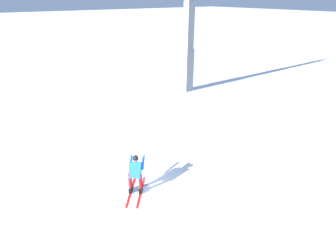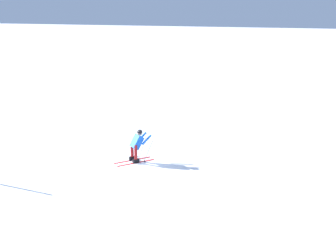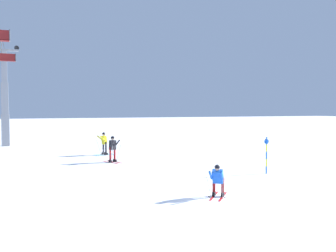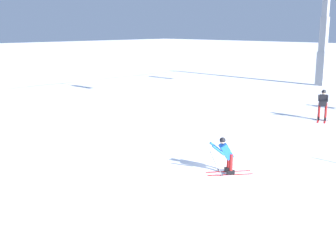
{
  "view_description": "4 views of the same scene",
  "coord_description": "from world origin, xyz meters",
  "px_view_note": "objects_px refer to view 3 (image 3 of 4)",
  "views": [
    {
      "loc": [
        5.98,
        -3.33,
        6.42
      ],
      "look_at": [
        -1.46,
        2.05,
        1.87
      ],
      "focal_mm": 28.2,
      "sensor_mm": 36.0,
      "label": 1
    },
    {
      "loc": [
        14.24,
        7.42,
        6.26
      ],
      "look_at": [
        -1.03,
        1.6,
        1.66
      ],
      "focal_mm": 44.93,
      "sensor_mm": 36.0,
      "label": 2
    },
    {
      "loc": [
        -14.4,
        7.77,
        3.63
      ],
      "look_at": [
        -0.6,
        2.3,
        2.94
      ],
      "focal_mm": 40.32,
      "sensor_mm": 36.0,
      "label": 3
    },
    {
      "loc": [
        -13.64,
        -8.99,
        5.27
      ],
      "look_at": [
        -0.87,
        3.23,
        1.31
      ],
      "focal_mm": 47.62,
      "sensor_mm": 36.0,
      "label": 4
    }
  ],
  "objects_px": {
    "skier_distant_uphill": "(113,147)",
    "trail_marker_pole": "(266,154)",
    "skier_carving_main": "(218,179)",
    "skier_distant_downhill": "(104,142)",
    "lift_tower_far": "(5,104)",
    "chairlift_seat_middle": "(2,57)"
  },
  "relations": [
    {
      "from": "skier_distant_uphill",
      "to": "trail_marker_pole",
      "type": "bearing_deg",
      "value": -137.1
    },
    {
      "from": "skier_carving_main",
      "to": "skier_distant_downhill",
      "type": "distance_m",
      "value": 15.76
    },
    {
      "from": "lift_tower_far",
      "to": "trail_marker_pole",
      "type": "bearing_deg",
      "value": -147.77
    },
    {
      "from": "chairlift_seat_middle",
      "to": "trail_marker_pole",
      "type": "height_order",
      "value": "chairlift_seat_middle"
    },
    {
      "from": "trail_marker_pole",
      "to": "skier_distant_downhill",
      "type": "xyz_separation_m",
      "value": [
        11.74,
        6.65,
        -0.06
      ]
    },
    {
      "from": "lift_tower_far",
      "to": "skier_distant_uphill",
      "type": "relative_size",
      "value": 5.38
    },
    {
      "from": "skier_carving_main",
      "to": "skier_distant_uphill",
      "type": "relative_size",
      "value": 0.88
    },
    {
      "from": "chairlift_seat_middle",
      "to": "skier_carving_main",
      "type": "bearing_deg",
      "value": -156.38
    },
    {
      "from": "chairlift_seat_middle",
      "to": "trail_marker_pole",
      "type": "distance_m",
      "value": 22.31
    },
    {
      "from": "chairlift_seat_middle",
      "to": "skier_distant_downhill",
      "type": "height_order",
      "value": "chairlift_seat_middle"
    },
    {
      "from": "skier_distant_uphill",
      "to": "skier_carving_main",
      "type": "bearing_deg",
      "value": -171.74
    },
    {
      "from": "skier_distant_downhill",
      "to": "chairlift_seat_middle",
      "type": "bearing_deg",
      "value": 59.98
    },
    {
      "from": "lift_tower_far",
      "to": "trail_marker_pole",
      "type": "height_order",
      "value": "lift_tower_far"
    },
    {
      "from": "skier_carving_main",
      "to": "lift_tower_far",
      "type": "height_order",
      "value": "lift_tower_far"
    },
    {
      "from": "skier_carving_main",
      "to": "chairlift_seat_middle",
      "type": "bearing_deg",
      "value": 23.62
    },
    {
      "from": "lift_tower_far",
      "to": "skier_distant_downhill",
      "type": "xyz_separation_m",
      "value": [
        -10.51,
        -7.38,
        -3.03
      ]
    },
    {
      "from": "skier_carving_main",
      "to": "lift_tower_far",
      "type": "relative_size",
      "value": 0.16
    },
    {
      "from": "skier_distant_uphill",
      "to": "skier_distant_downhill",
      "type": "bearing_deg",
      "value": -4.23
    },
    {
      "from": "chairlift_seat_middle",
      "to": "trail_marker_pole",
      "type": "relative_size",
      "value": 1.06
    },
    {
      "from": "chairlift_seat_middle",
      "to": "skier_distant_downhill",
      "type": "xyz_separation_m",
      "value": [
        -4.27,
        -7.38,
        -6.75
      ]
    },
    {
      "from": "skier_distant_uphill",
      "to": "skier_distant_downhill",
      "type": "relative_size",
      "value": 0.98
    },
    {
      "from": "skier_distant_downhill",
      "to": "skier_carving_main",
      "type": "bearing_deg",
      "value": -175.09
    }
  ]
}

